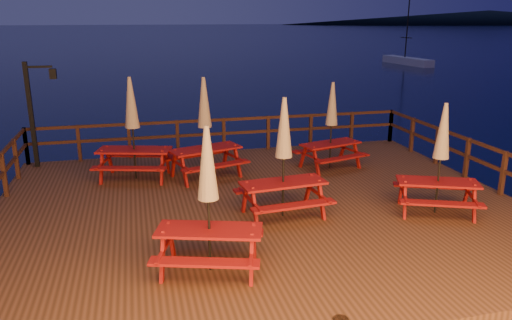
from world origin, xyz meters
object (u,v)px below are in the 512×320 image
object	(u,v)px
picnic_table_2	(331,124)
sailboat	(407,61)
picnic_table_0	(133,127)
picnic_table_1	(284,156)
lamp_post	(36,105)

from	to	relation	value
picnic_table_2	sailboat	bearing A→B (deg)	41.11
picnic_table_0	picnic_table_2	size ratio (longest dim) A/B	1.11
picnic_table_0	picnic_table_2	world-z (taller)	picnic_table_0
picnic_table_0	picnic_table_2	distance (m)	5.44
sailboat	picnic_table_1	world-z (taller)	sailboat
sailboat	picnic_table_2	distance (m)	37.48
picnic_table_1	lamp_post	bearing A→B (deg)	132.04
sailboat	lamp_post	bearing A→B (deg)	-139.80
lamp_post	picnic_table_0	size ratio (longest dim) A/B	1.10
picnic_table_1	picnic_table_2	world-z (taller)	picnic_table_1
picnic_table_2	picnic_table_0	bearing A→B (deg)	161.14
lamp_post	sailboat	size ratio (longest dim) A/B	0.30
lamp_post	picnic_table_0	world-z (taller)	lamp_post
picnic_table_0	picnic_table_1	world-z (taller)	picnic_table_0
picnic_table_0	picnic_table_2	bearing A→B (deg)	12.01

